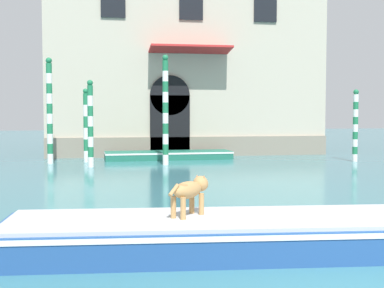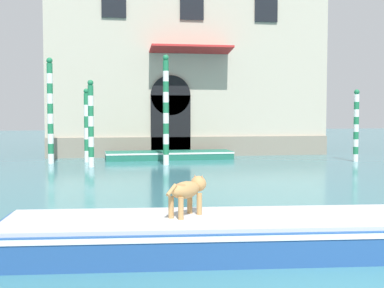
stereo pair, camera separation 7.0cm
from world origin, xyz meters
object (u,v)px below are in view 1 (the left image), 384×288
Objects in this scene: boat_moored_near_palazzo at (168,155)px; mooring_pole_4 at (50,110)px; boat_foreground at (226,233)px; mooring_pole_1 at (355,125)px; mooring_pole_0 at (165,110)px; mooring_pole_2 at (90,123)px; mooring_pole_3 at (86,125)px; dog_on_deck at (190,190)px.

mooring_pole_4 reaches higher than boat_moored_near_palazzo.
boat_foreground is 2.28× the size of mooring_pole_1.
boat_foreground reaches higher than boat_moored_near_palazzo.
mooring_pole_0 is 1.01× the size of mooring_pole_4.
mooring_pole_0 is 8.70m from mooring_pole_1.
mooring_pole_2 is at bearing -173.12° from mooring_pole_0.
boat_moored_near_palazzo is 5.87m from mooring_pole_4.
boat_moored_near_palazzo is 4.17m from mooring_pole_3.
mooring_pole_3 is (-3.82, -0.82, 1.46)m from boat_moored_near_palazzo.
mooring_pole_4 reaches higher than mooring_pole_1.
boat_moored_near_palazzo is at bearing 162.70° from mooring_pole_1.
mooring_pole_2 is at bearing -45.63° from mooring_pole_4.
mooring_pole_4 is (-1.53, -0.39, 0.66)m from mooring_pole_3.
mooring_pole_0 is at bearing 40.60° from dog_on_deck.
mooring_pole_2 reaches higher than boat_foreground.
mooring_pole_1 is at bearing 2.19° from mooring_pole_2.
dog_on_deck is at bearing -76.83° from mooring_pole_4.
mooring_pole_1 is (9.97, 13.98, 0.65)m from dog_on_deck.
dog_on_deck is 17.19m from mooring_pole_1.
boat_moored_near_palazzo is (1.76, 16.54, -0.80)m from dog_on_deck.
mooring_pole_3 is (-12.03, 1.74, 0.01)m from mooring_pole_1.
boat_foreground is 17.08m from mooring_pole_1.
mooring_pole_2 is at bearing -177.81° from mooring_pole_1.
boat_foreground is 0.91m from dog_on_deck.
mooring_pole_0 reaches higher than mooring_pole_2.
dog_on_deck is 14.04m from mooring_pole_0.
mooring_pole_1 is at bearing 61.40° from boat_foreground.
mooring_pole_2 is at bearing 104.81° from boat_foreground.
boat_moored_near_palazzo is 3.43m from mooring_pole_0.
boat_moored_near_palazzo is at bearing 12.06° from mooring_pole_3.
mooring_pole_3 is 0.72× the size of mooring_pole_4.
mooring_pole_1 is 0.99× the size of mooring_pole_3.
mooring_pole_4 is (-5.35, -1.20, 2.12)m from boat_moored_near_palazzo.
boat_foreground is 16.20m from mooring_pole_3.
mooring_pole_3 is at bearing 171.76° from mooring_pole_1.
boat_foreground is at bearing -75.06° from mooring_pole_4.
boat_moored_near_palazzo is (1.20, 16.74, -0.10)m from boat_foreground.
mooring_pole_2 is at bearing -83.80° from mooring_pole_3.
mooring_pole_1 is 12.16m from mooring_pole_3.
mooring_pole_2 reaches higher than boat_moored_near_palazzo.
boat_foreground is at bearing -123.57° from mooring_pole_1.
mooring_pole_4 is at bearing 163.70° from mooring_pole_0.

